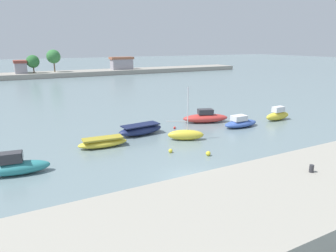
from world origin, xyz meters
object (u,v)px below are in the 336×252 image
at_px(moored_boat_3, 186,135).
at_px(moored_boat_6, 278,115).
at_px(mooring_bollard, 311,169).
at_px(mooring_buoy_0, 208,153).
at_px(moored_boat_4, 205,117).
at_px(moored_boat_5, 240,123).
at_px(mooring_buoy_2, 175,128).
at_px(moored_boat_2, 141,130).
at_px(mooring_buoy_1, 171,151).
at_px(moored_boat_0, 17,166).
at_px(moored_boat_1, 103,143).

relative_size(moored_boat_3, moored_boat_6, 1.39).
height_order(mooring_bollard, mooring_buoy_0, mooring_bollard).
height_order(moored_boat_4, moored_boat_5, moored_boat_4).
bearing_deg(mooring_buoy_2, moored_boat_3, -103.94).
bearing_deg(moored_boat_4, mooring_buoy_0, -104.22).
bearing_deg(moored_boat_2, moored_boat_6, -13.13).
xyz_separation_m(mooring_buoy_0, mooring_buoy_1, (-2.50, 2.19, -0.03)).
distance_m(moored_boat_3, moored_boat_4, 7.61).
bearing_deg(moored_boat_6, mooring_buoy_1, -168.60).
height_order(moored_boat_0, moored_boat_4, moored_boat_0).
distance_m(moored_boat_0, moored_boat_5, 23.62).
height_order(moored_boat_1, moored_boat_5, moored_boat_5).
relative_size(moored_boat_6, mooring_buoy_0, 9.18).
bearing_deg(moored_boat_6, moored_boat_4, 157.06).
height_order(mooring_bollard, moored_boat_0, mooring_bollard).
distance_m(moored_boat_3, mooring_buoy_2, 4.21).
relative_size(moored_boat_4, moored_boat_5, 1.32).
relative_size(moored_boat_2, mooring_buoy_0, 12.34).
xyz_separation_m(moored_boat_2, moored_boat_4, (9.07, 1.07, 0.07)).
relative_size(moored_boat_0, moored_boat_2, 0.90).
xyz_separation_m(moored_boat_3, mooring_buoy_0, (-0.62, -4.75, -0.34)).
bearing_deg(moored_boat_4, moored_boat_5, -38.00).
xyz_separation_m(moored_boat_6, mooring_buoy_0, (-15.11, -6.28, -0.47)).
xyz_separation_m(moored_boat_1, mooring_buoy_1, (4.83, -4.35, -0.25)).
bearing_deg(moored_boat_5, mooring_buoy_1, -161.22).
distance_m(mooring_buoy_1, mooring_buoy_2, 7.82).
height_order(moored_boat_5, mooring_buoy_1, moored_boat_5).
bearing_deg(moored_boat_1, mooring_buoy_0, -37.89).
distance_m(moored_boat_0, moored_boat_3, 15.37).
height_order(moored_boat_0, mooring_buoy_2, moored_boat_0).
relative_size(moored_boat_5, moored_boat_6, 1.16).
bearing_deg(moored_boat_5, moored_boat_3, -171.24).
bearing_deg(moored_boat_1, moored_boat_5, 1.83).
distance_m(moored_boat_2, moored_boat_4, 9.13).
relative_size(moored_boat_5, mooring_buoy_0, 10.62).
distance_m(mooring_bollard, moored_boat_3, 14.08).
height_order(moored_boat_3, moored_boat_4, moored_boat_3).
bearing_deg(moored_boat_0, moored_boat_3, 12.02).
distance_m(moored_boat_4, moored_boat_6, 9.31).
bearing_deg(moored_boat_6, moored_boat_0, -176.30).
xyz_separation_m(moored_boat_6, mooring_buoy_1, (-17.62, -4.09, -0.49)).
bearing_deg(mooring_buoy_1, mooring_buoy_0, -41.15).
xyz_separation_m(mooring_bollard, moored_boat_2, (-3.53, 17.83, -1.58)).
xyz_separation_m(moored_boat_1, moored_boat_6, (22.45, -0.26, 0.24)).
bearing_deg(moored_boat_3, moored_boat_5, 35.44).
height_order(moored_boat_6, mooring_buoy_0, moored_boat_6).
relative_size(moored_boat_1, moored_boat_3, 0.88).
bearing_deg(moored_boat_1, mooring_buoy_1, -38.18).
bearing_deg(moored_boat_0, mooring_bollard, -31.95).
distance_m(mooring_bollard, mooring_buoy_1, 12.08).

